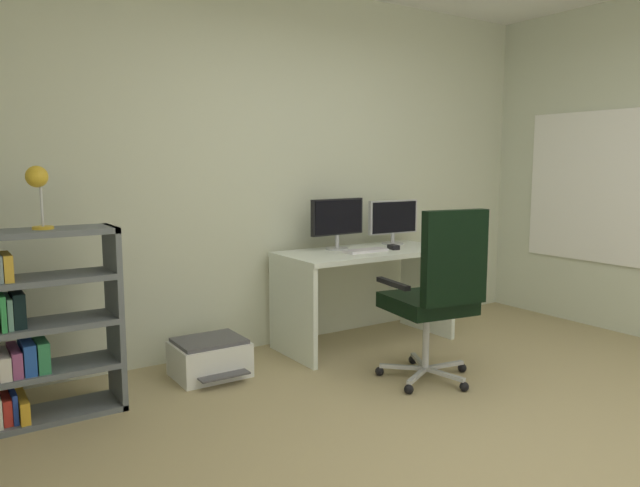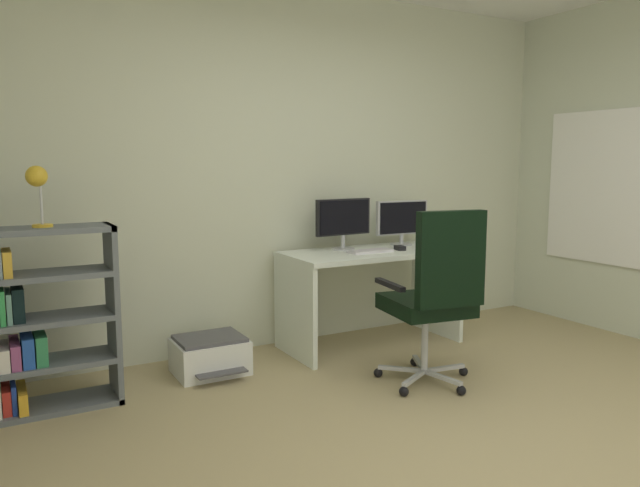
{
  "view_description": "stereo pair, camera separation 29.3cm",
  "coord_description": "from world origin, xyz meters",
  "px_view_note": "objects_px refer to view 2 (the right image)",
  "views": [
    {
      "loc": [
        -2.33,
        -1.84,
        1.4
      ],
      "look_at": [
        -0.13,
        1.51,
        0.87
      ],
      "focal_mm": 33.92,
      "sensor_mm": 36.0,
      "label": 1
    },
    {
      "loc": [
        -2.08,
        -1.99,
        1.4
      ],
      "look_at": [
        -0.13,
        1.51,
        0.87
      ],
      "focal_mm": 33.92,
      "sensor_mm": 36.0,
      "label": 2
    }
  ],
  "objects_px": {
    "desk": "(371,277)",
    "desk_lamp": "(37,182)",
    "bookshelf": "(21,327)",
    "keyboard": "(370,251)",
    "monitor_main": "(343,219)",
    "computer_mouse": "(400,248)",
    "office_chair": "(435,292)",
    "printer": "(210,355)",
    "monitor_secondary": "(402,220)"
  },
  "relations": [
    {
      "from": "desk_lamp",
      "to": "keyboard",
      "type": "bearing_deg",
      "value": 1.51
    },
    {
      "from": "bookshelf",
      "to": "printer",
      "type": "distance_m",
      "value": 1.2
    },
    {
      "from": "monitor_main",
      "to": "computer_mouse",
      "type": "relative_size",
      "value": 4.83
    },
    {
      "from": "keyboard",
      "to": "printer",
      "type": "xyz_separation_m",
      "value": [
        -1.24,
        0.07,
        -0.63
      ]
    },
    {
      "from": "bookshelf",
      "to": "desk_lamp",
      "type": "relative_size",
      "value": 3.1
    },
    {
      "from": "bookshelf",
      "to": "desk_lamp",
      "type": "height_order",
      "value": "desk_lamp"
    },
    {
      "from": "desk",
      "to": "printer",
      "type": "height_order",
      "value": "desk"
    },
    {
      "from": "computer_mouse",
      "to": "keyboard",
      "type": "bearing_deg",
      "value": -169.03
    },
    {
      "from": "monitor_secondary",
      "to": "keyboard",
      "type": "height_order",
      "value": "monitor_secondary"
    },
    {
      "from": "monitor_secondary",
      "to": "computer_mouse",
      "type": "distance_m",
      "value": 0.36
    },
    {
      "from": "monitor_main",
      "to": "bookshelf",
      "type": "distance_m",
      "value": 2.34
    },
    {
      "from": "monitor_secondary",
      "to": "keyboard",
      "type": "distance_m",
      "value": 0.55
    },
    {
      "from": "desk",
      "to": "monitor_secondary",
      "type": "xyz_separation_m",
      "value": [
        0.4,
        0.15,
        0.41
      ]
    },
    {
      "from": "desk_lamp",
      "to": "desk",
      "type": "bearing_deg",
      "value": 3.5
    },
    {
      "from": "desk",
      "to": "desk_lamp",
      "type": "xyz_separation_m",
      "value": [
        -2.3,
        -0.14,
        0.76
      ]
    },
    {
      "from": "desk",
      "to": "bookshelf",
      "type": "distance_m",
      "value": 2.43
    },
    {
      "from": "desk",
      "to": "monitor_main",
      "type": "bearing_deg",
      "value": 136.44
    },
    {
      "from": "bookshelf",
      "to": "desk_lamp",
      "type": "bearing_deg",
      "value": -0.49
    },
    {
      "from": "computer_mouse",
      "to": "office_chair",
      "type": "relative_size",
      "value": 0.09
    },
    {
      "from": "monitor_secondary",
      "to": "keyboard",
      "type": "bearing_deg",
      "value": -153.36
    },
    {
      "from": "bookshelf",
      "to": "desk_lamp",
      "type": "distance_m",
      "value": 0.81
    },
    {
      "from": "desk_lamp",
      "to": "printer",
      "type": "xyz_separation_m",
      "value": [
        1.0,
        0.12,
        -1.18
      ]
    },
    {
      "from": "bookshelf",
      "to": "desk",
      "type": "bearing_deg",
      "value": 3.29
    },
    {
      "from": "keyboard",
      "to": "desk_lamp",
      "type": "xyz_separation_m",
      "value": [
        -2.24,
        -0.06,
        0.55
      ]
    },
    {
      "from": "monitor_main",
      "to": "desk_lamp",
      "type": "relative_size",
      "value": 1.42
    },
    {
      "from": "desk",
      "to": "monitor_secondary",
      "type": "relative_size",
      "value": 2.8
    },
    {
      "from": "office_chair",
      "to": "bookshelf",
      "type": "xyz_separation_m",
      "value": [
        -2.27,
        0.81,
        -0.12
      ]
    },
    {
      "from": "office_chair",
      "to": "bookshelf",
      "type": "bearing_deg",
      "value": 160.29
    },
    {
      "from": "office_chair",
      "to": "desk_lamp",
      "type": "xyz_separation_m",
      "value": [
        -2.14,
        0.81,
        0.68
      ]
    },
    {
      "from": "monitor_main",
      "to": "printer",
      "type": "xyz_separation_m",
      "value": [
        -1.14,
        -0.17,
        -0.85
      ]
    },
    {
      "from": "desk",
      "to": "bookshelf",
      "type": "bearing_deg",
      "value": -176.71
    },
    {
      "from": "monitor_main",
      "to": "office_chair",
      "type": "height_order",
      "value": "monitor_main"
    },
    {
      "from": "desk",
      "to": "computer_mouse",
      "type": "bearing_deg",
      "value": -22.49
    },
    {
      "from": "monitor_main",
      "to": "keyboard",
      "type": "height_order",
      "value": "monitor_main"
    },
    {
      "from": "monitor_secondary",
      "to": "printer",
      "type": "relative_size",
      "value": 1.03
    },
    {
      "from": "office_chair",
      "to": "monitor_secondary",
      "type": "bearing_deg",
      "value": 62.94
    },
    {
      "from": "monitor_secondary",
      "to": "bookshelf",
      "type": "bearing_deg",
      "value": -174.17
    },
    {
      "from": "monitor_secondary",
      "to": "bookshelf",
      "type": "xyz_separation_m",
      "value": [
        -2.83,
        -0.29,
        -0.45
      ]
    },
    {
      "from": "bookshelf",
      "to": "monitor_main",
      "type": "bearing_deg",
      "value": 7.25
    },
    {
      "from": "desk",
      "to": "keyboard",
      "type": "height_order",
      "value": "keyboard"
    },
    {
      "from": "office_chair",
      "to": "desk_lamp",
      "type": "relative_size",
      "value": 3.33
    },
    {
      "from": "desk",
      "to": "office_chair",
      "type": "distance_m",
      "value": 0.97
    },
    {
      "from": "computer_mouse",
      "to": "desk_lamp",
      "type": "bearing_deg",
      "value": -166.71
    },
    {
      "from": "keyboard",
      "to": "office_chair",
      "type": "xyz_separation_m",
      "value": [
        -0.1,
        -0.87,
        -0.13
      ]
    },
    {
      "from": "keyboard",
      "to": "office_chair",
      "type": "height_order",
      "value": "office_chair"
    },
    {
      "from": "office_chair",
      "to": "printer",
      "type": "height_order",
      "value": "office_chair"
    },
    {
      "from": "monitor_main",
      "to": "monitor_secondary",
      "type": "distance_m",
      "value": 0.56
    },
    {
      "from": "office_chair",
      "to": "bookshelf",
      "type": "distance_m",
      "value": 2.41
    },
    {
      "from": "desk_lamp",
      "to": "monitor_main",
      "type": "bearing_deg",
      "value": 7.71
    },
    {
      "from": "desk",
      "to": "computer_mouse",
      "type": "height_order",
      "value": "computer_mouse"
    }
  ]
}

